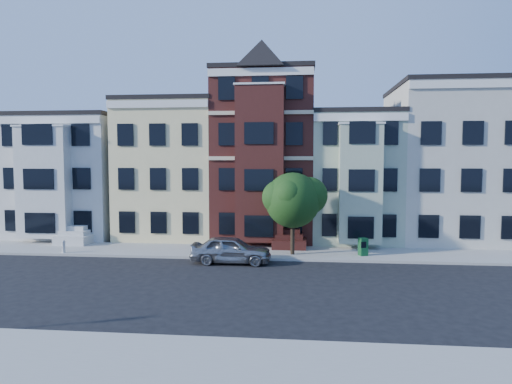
# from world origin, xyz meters

# --- Properties ---
(ground) EXTENTS (120.00, 120.00, 0.00)m
(ground) POSITION_xyz_m (0.00, 0.00, 0.00)
(ground) COLOR black
(far_sidewalk) EXTENTS (60.00, 4.00, 0.15)m
(far_sidewalk) POSITION_xyz_m (0.00, 8.00, 0.07)
(far_sidewalk) COLOR #9E9B93
(far_sidewalk) RESTS_ON ground
(near_sidewalk) EXTENTS (60.00, 4.00, 0.15)m
(near_sidewalk) POSITION_xyz_m (0.00, -8.00, 0.07)
(near_sidewalk) COLOR #9E9B93
(near_sidewalk) RESTS_ON ground
(house_white) EXTENTS (8.00, 9.00, 9.00)m
(house_white) POSITION_xyz_m (-15.00, 14.50, 4.50)
(house_white) COLOR silver
(house_white) RESTS_ON ground
(house_yellow) EXTENTS (7.00, 9.00, 10.00)m
(house_yellow) POSITION_xyz_m (-7.00, 14.50, 5.00)
(house_yellow) COLOR #F6E29E
(house_yellow) RESTS_ON ground
(house_brown) EXTENTS (7.00, 9.00, 12.00)m
(house_brown) POSITION_xyz_m (0.00, 14.50, 6.00)
(house_brown) COLOR #3C1612
(house_brown) RESTS_ON ground
(house_green) EXTENTS (6.00, 9.00, 9.00)m
(house_green) POSITION_xyz_m (6.50, 14.50, 4.50)
(house_green) COLOR #A5B598
(house_green) RESTS_ON ground
(house_cream) EXTENTS (8.00, 9.00, 11.00)m
(house_cream) POSITION_xyz_m (13.50, 14.50, 5.50)
(house_cream) COLOR beige
(house_cream) RESTS_ON ground
(street_tree) EXTENTS (6.62, 6.62, 6.16)m
(street_tree) POSITION_xyz_m (2.22, 7.28, 3.23)
(street_tree) COLOR #214B16
(street_tree) RESTS_ON far_sidewalk
(parked_car) EXTENTS (4.58, 1.84, 1.56)m
(parked_car) POSITION_xyz_m (-1.25, 5.20, 0.78)
(parked_car) COLOR #94959A
(parked_car) RESTS_ON ground
(newspaper_box) EXTENTS (0.60, 0.57, 1.05)m
(newspaper_box) POSITION_xyz_m (6.45, 7.36, 0.68)
(newspaper_box) COLOR #155327
(newspaper_box) RESTS_ON far_sidewalk
(fire_hydrant) EXTENTS (0.23, 0.23, 0.63)m
(fire_hydrant) POSITION_xyz_m (-11.89, 6.30, 0.46)
(fire_hydrant) COLOR beige
(fire_hydrant) RESTS_ON far_sidewalk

